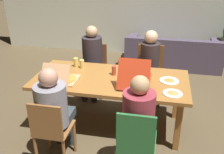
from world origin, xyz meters
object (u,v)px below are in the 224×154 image
Objects in this scene: chair_0 at (149,70)px; person_3 at (54,107)px; chair_1 at (136,143)px; drinking_glass_0 at (76,62)px; pizza_box_1 at (62,79)px; drinking_glass_1 at (82,64)px; plate_0 at (169,81)px; chair_3 at (51,130)px; dining_table at (111,83)px; person_2 at (92,57)px; plate_1 at (173,93)px; person_1 at (139,118)px; pizza_box_0 at (135,77)px; drinking_glass_2 at (114,70)px; chair_2 at (94,67)px; person_0 at (149,62)px; couch at (172,55)px.

chair_0 is 1.96m from person_3.
drinking_glass_0 is at bearing 129.97° from chair_1.
pizza_box_1 is 4.43× the size of drinking_glass_1.
person_3 reaches higher than chair_0.
chair_3 is at bearing -142.19° from plate_0.
dining_table is 0.94m from person_2.
person_3 reaches higher than plate_1.
person_1 is 5.22× the size of plate_1.
pizza_box_0 reaches higher than dining_table.
person_2 reaches higher than pizza_box_1.
pizza_box_1 is at bearing -165.98° from pizza_box_0.
drinking_glass_1 is (-0.48, 0.26, 0.14)m from dining_table.
pizza_box_1 is at bearing -95.55° from person_2.
chair_0 is 1.56× the size of pizza_box_0.
chair_0 is 0.98m from pizza_box_0.
chair_1 is 1.21m from drinking_glass_2.
plate_1 is (1.31, 0.64, 0.26)m from chair_3.
chair_1 is at bearing -116.88° from plate_1.
drinking_glass_0 is (-1.06, -0.62, 0.30)m from chair_0.
chair_2 is at bearing 90.00° from chair_3.
dining_table is 0.90m from person_0.
person_3 is at bearing 90.00° from chair_3.
plate_1 is at bearing -22.22° from drinking_glass_0.
pizza_box_1 is at bearing -132.54° from chair_0.
chair_0 is 1.62m from couch.
chair_3 is 1.26m from drinking_glass_0.
pizza_box_1 is at bearing -157.28° from dining_table.
drinking_glass_0 is (-1.06, 1.12, 0.10)m from person_1.
chair_3 is 6.44× the size of drinking_glass_0.
drinking_glass_0 is at bearing 133.27° from person_1.
chair_1 is at bearing -34.12° from pizza_box_1.
chair_1 is 0.77× the size of person_3.
person_0 is 1.10m from plate_1.
dining_table is 3.69× the size of pizza_box_1.
dining_table is at bearing -101.26° from drinking_glass_2.
chair_0 is 0.77× the size of person_3.
drinking_glass_0 is (-0.10, 1.21, 0.32)m from chair_3.
drinking_glass_0 is at bearing 160.91° from drinking_glass_1.
drinking_glass_2 is (-0.45, 0.95, 0.09)m from person_1.
person_2 is 4.86× the size of plate_0.
chair_3 is at bearing -119.74° from person_0.
person_2 is (-0.96, -0.11, 0.21)m from chair_0.
plate_0 is 1.99× the size of drinking_glass_1.
couch is at bearing 61.33° from pizza_box_1.
drinking_glass_2 is (-0.32, 0.13, 0.01)m from pizza_box_0.
pizza_box_0 reaches higher than plate_1.
drinking_glass_2 reaches higher than dining_table.
pizza_box_1 is at bearing -90.48° from drinking_glass_0.
person_3 reaches higher than chair_2.
pizza_box_0 is at bearing -102.51° from couch.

